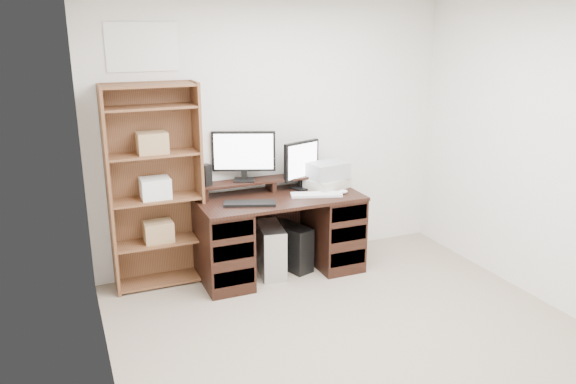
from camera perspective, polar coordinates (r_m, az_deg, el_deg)
room at (r=3.64m, az=10.22°, el=0.28°), size 3.54×4.04×2.54m
desk at (r=5.25m, az=-0.90°, el=-4.21°), size 1.50×0.70×0.75m
riser_shelf at (r=5.29m, az=-1.76°, el=1.13°), size 1.40×0.22×0.12m
monitor_wide at (r=5.16m, az=-4.52°, el=3.95°), size 0.56×0.25×0.46m
monitor_small at (r=5.32m, az=1.39°, el=2.96°), size 0.41×0.22×0.46m
speaker at (r=5.07m, az=-8.32°, el=1.71°), size 0.10×0.10×0.19m
keyboard_black at (r=4.90m, az=-3.92°, el=-1.17°), size 0.48×0.30×0.03m
keyboard_white at (r=5.15m, az=2.90°, el=-0.27°), size 0.49×0.27×0.02m
mouse at (r=5.23m, az=5.59°, el=0.03°), size 0.10×0.07×0.04m
printer at (r=5.40m, az=4.02°, el=0.91°), size 0.47×0.42×0.10m
basket at (r=5.36m, az=4.05°, el=2.20°), size 0.40×0.32×0.15m
tower_silver at (r=5.28m, az=-1.80°, el=-5.87°), size 0.28×0.50×0.47m
tower_black at (r=5.40m, az=0.38°, el=-5.59°), size 0.31×0.47×0.43m
bookshelf at (r=5.01m, az=-13.38°, el=0.66°), size 0.80×0.30×1.80m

